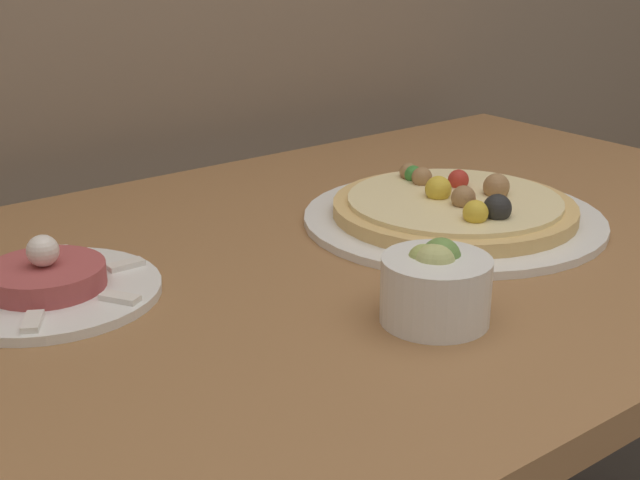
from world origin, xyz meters
TOP-DOWN VIEW (x-y plane):
  - dining_table at (0.00, 0.41)m, footprint 1.36×0.81m
  - pizza_plate at (0.17, 0.40)m, footprint 0.38×0.38m
  - tartare_plate at (-0.32, 0.49)m, footprint 0.23×0.23m
  - small_bowl at (-0.05, 0.21)m, footprint 0.10×0.10m

SIDE VIEW (x-z plane):
  - dining_table at x=0.00m, z-range 0.29..1.06m
  - tartare_plate at x=-0.32m, z-range 0.76..0.82m
  - pizza_plate at x=0.17m, z-range 0.76..0.82m
  - small_bowl at x=-0.05m, z-range 0.78..0.86m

